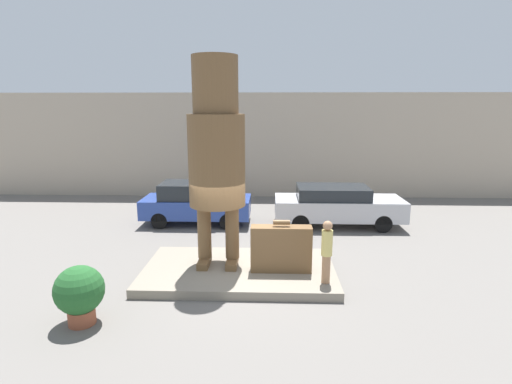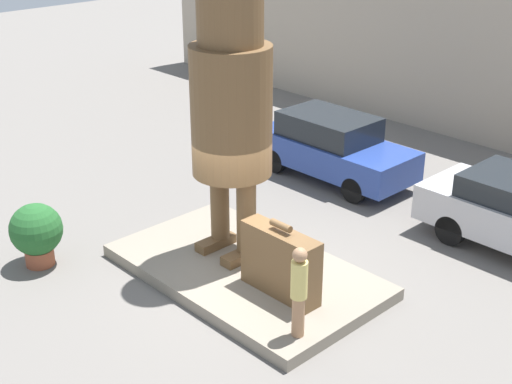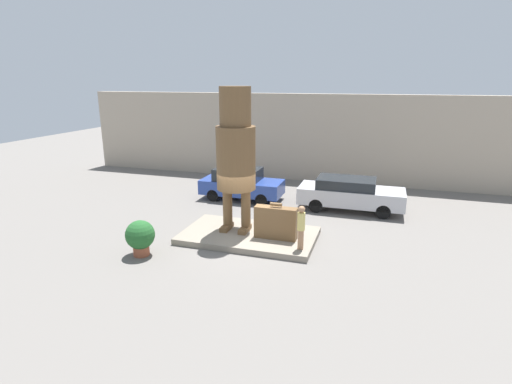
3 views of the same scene
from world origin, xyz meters
name	(u,v)px [view 3 (image 3 of 3)]	position (x,y,z in m)	size (l,w,h in m)	color
ground_plane	(249,238)	(0.00, 0.00, 0.00)	(60.00, 60.00, 0.00)	slate
pedestal	(249,236)	(0.00, 0.00, 0.12)	(5.07, 2.97, 0.23)	gray
building_backdrop	(302,138)	(0.00, 9.91, 2.55)	(28.00, 0.60, 5.10)	tan
statue_figure	(236,149)	(-0.57, 0.21, 3.41)	(1.47, 1.47, 5.44)	brown
giant_suitcase	(276,223)	(1.11, -0.20, 0.84)	(1.57, 0.41, 1.38)	brown
tourist	(301,226)	(2.18, -0.89, 1.09)	(0.27, 0.27, 1.56)	#A87A56
parked_car_blue	(241,183)	(-2.06, 4.83, 0.83)	(4.10, 1.70, 1.60)	#284293
parked_car_silver	(350,193)	(3.35, 4.71, 0.81)	(4.77, 1.80, 1.52)	#B7B7BC
planter_pot	(140,236)	(-3.09, -2.56, 0.71)	(1.01, 1.01, 1.26)	brown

